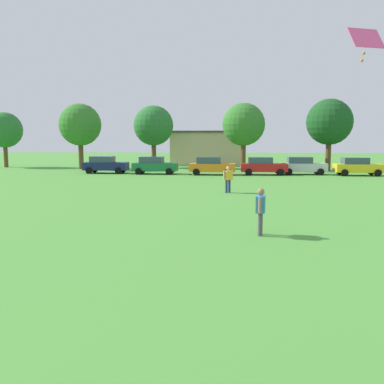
{
  "coord_description": "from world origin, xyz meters",
  "views": [
    {
      "loc": [
        5.44,
        0.61,
        3.31
      ],
      "look_at": [
        4.51,
        11.48,
        1.97
      ],
      "focal_mm": 39.8,
      "sensor_mm": 36.0,
      "label": 1
    }
  ],
  "objects_px": {
    "tree_center": "(154,126)",
    "parked_car_yellow_5": "(358,166)",
    "bystander_midfield": "(228,177)",
    "parked_car_navy_0": "(105,165)",
    "tree_far_left": "(4,130)",
    "kite": "(366,40)",
    "parked_car_red_3": "(263,166)",
    "tree_right": "(244,125)",
    "parked_car_silver_4": "(302,166)",
    "adult_bystander": "(261,207)",
    "parked_car_green_1": "(154,165)",
    "parked_car_orange_2": "(211,166)",
    "tree_left": "(80,125)",
    "tree_far_right": "(329,122)"
  },
  "relations": [
    {
      "from": "bystander_midfield",
      "to": "parked_car_red_3",
      "type": "bearing_deg",
      "value": 33.86
    },
    {
      "from": "parked_car_orange_2",
      "to": "tree_far_right",
      "type": "relative_size",
      "value": 0.56
    },
    {
      "from": "parked_car_navy_0",
      "to": "tree_center",
      "type": "relative_size",
      "value": 0.59
    },
    {
      "from": "parked_car_green_1",
      "to": "tree_far_right",
      "type": "distance_m",
      "value": 19.58
    },
    {
      "from": "tree_far_right",
      "to": "tree_left",
      "type": "bearing_deg",
      "value": -179.56
    },
    {
      "from": "tree_center",
      "to": "parked_car_yellow_5",
      "type": "bearing_deg",
      "value": -24.7
    },
    {
      "from": "parked_car_yellow_5",
      "to": "tree_far_left",
      "type": "distance_m",
      "value": 39.89
    },
    {
      "from": "bystander_midfield",
      "to": "parked_car_yellow_5",
      "type": "bearing_deg",
      "value": 6.35
    },
    {
      "from": "parked_car_navy_0",
      "to": "parked_car_orange_2",
      "type": "bearing_deg",
      "value": -5.68
    },
    {
      "from": "kite",
      "to": "parked_car_red_3",
      "type": "height_order",
      "value": "kite"
    },
    {
      "from": "parked_car_navy_0",
      "to": "parked_car_orange_2",
      "type": "height_order",
      "value": "same"
    },
    {
      "from": "adult_bystander",
      "to": "parked_car_orange_2",
      "type": "bearing_deg",
      "value": 13.98
    },
    {
      "from": "parked_car_red_3",
      "to": "tree_right",
      "type": "bearing_deg",
      "value": 102.67
    },
    {
      "from": "adult_bystander",
      "to": "parked_car_yellow_5",
      "type": "xyz_separation_m",
      "value": [
        10.83,
        25.85,
        -0.12
      ]
    },
    {
      "from": "parked_car_navy_0",
      "to": "parked_car_silver_4",
      "type": "height_order",
      "value": "same"
    },
    {
      "from": "adult_bystander",
      "to": "tree_far_right",
      "type": "bearing_deg",
      "value": -8.59
    },
    {
      "from": "parked_car_red_3",
      "to": "tree_far_left",
      "type": "bearing_deg",
      "value": 163.87
    },
    {
      "from": "bystander_midfield",
      "to": "tree_right",
      "type": "xyz_separation_m",
      "value": [
        1.66,
        21.24,
        3.98
      ]
    },
    {
      "from": "adult_bystander",
      "to": "kite",
      "type": "xyz_separation_m",
      "value": [
        3.17,
        -0.35,
        5.46
      ]
    },
    {
      "from": "parked_car_yellow_5",
      "to": "tree_center",
      "type": "xyz_separation_m",
      "value": [
        -20.78,
        9.56,
        4.08
      ]
    },
    {
      "from": "adult_bystander",
      "to": "parked_car_navy_0",
      "type": "xyz_separation_m",
      "value": [
        -13.31,
        26.61,
        -0.12
      ]
    },
    {
      "from": "bystander_midfield",
      "to": "tree_left",
      "type": "bearing_deg",
      "value": 86.12
    },
    {
      "from": "tree_far_left",
      "to": "tree_left",
      "type": "relative_size",
      "value": 0.9
    },
    {
      "from": "parked_car_green_1",
      "to": "parked_car_red_3",
      "type": "bearing_deg",
      "value": -0.47
    },
    {
      "from": "parked_car_orange_2",
      "to": "tree_left",
      "type": "xyz_separation_m",
      "value": [
        -15.07,
        6.85,
        4.1
      ]
    },
    {
      "from": "tree_left",
      "to": "tree_far_right",
      "type": "xyz_separation_m",
      "value": [
        27.45,
        0.21,
        0.22
      ]
    },
    {
      "from": "bystander_midfield",
      "to": "tree_center",
      "type": "xyz_separation_m",
      "value": [
        -8.82,
        23.49,
        3.95
      ]
    },
    {
      "from": "bystander_midfield",
      "to": "parked_car_yellow_5",
      "type": "height_order",
      "value": "parked_car_yellow_5"
    },
    {
      "from": "adult_bystander",
      "to": "parked_car_orange_2",
      "type": "xyz_separation_m",
      "value": [
        -2.71,
        25.56,
        -0.12
      ]
    },
    {
      "from": "tree_far_left",
      "to": "tree_center",
      "type": "xyz_separation_m",
      "value": [
        17.96,
        0.75,
        0.49
      ]
    },
    {
      "from": "tree_left",
      "to": "tree_far_left",
      "type": "bearing_deg",
      "value": 167.47
    },
    {
      "from": "kite",
      "to": "tree_right",
      "type": "height_order",
      "value": "tree_right"
    },
    {
      "from": "adult_bystander",
      "to": "parked_car_silver_4",
      "type": "bearing_deg",
      "value": -4.61
    },
    {
      "from": "tree_center",
      "to": "tree_right",
      "type": "height_order",
      "value": "tree_right"
    },
    {
      "from": "adult_bystander",
      "to": "bystander_midfield",
      "type": "height_order",
      "value": "bystander_midfield"
    },
    {
      "from": "bystander_midfield",
      "to": "parked_car_silver_4",
      "type": "xyz_separation_m",
      "value": [
        7.07,
        14.8,
        -0.13
      ]
    },
    {
      "from": "parked_car_navy_0",
      "to": "tree_far_left",
      "type": "relative_size",
      "value": 0.65
    },
    {
      "from": "kite",
      "to": "parked_car_silver_4",
      "type": "relative_size",
      "value": 0.28
    },
    {
      "from": "tree_far_left",
      "to": "tree_left",
      "type": "height_order",
      "value": "tree_left"
    },
    {
      "from": "kite",
      "to": "parked_car_red_3",
      "type": "bearing_deg",
      "value": 92.22
    },
    {
      "from": "parked_car_red_3",
      "to": "tree_center",
      "type": "bearing_deg",
      "value": 142.03
    },
    {
      "from": "bystander_midfield",
      "to": "parked_car_navy_0",
      "type": "relative_size",
      "value": 0.39
    },
    {
      "from": "adult_bystander",
      "to": "parked_car_yellow_5",
      "type": "bearing_deg",
      "value": -14.81
    },
    {
      "from": "parked_car_navy_0",
      "to": "parked_car_yellow_5",
      "type": "xyz_separation_m",
      "value": [
        24.14,
        -0.76,
        0.0
      ]
    },
    {
      "from": "parked_car_silver_4",
      "to": "tree_far_right",
      "type": "relative_size",
      "value": 0.56
    },
    {
      "from": "tree_right",
      "to": "parked_car_navy_0",
      "type": "bearing_deg",
      "value": -154.67
    },
    {
      "from": "tree_center",
      "to": "tree_far_right",
      "type": "xyz_separation_m",
      "value": [
        19.62,
        -2.8,
        0.24
      ]
    },
    {
      "from": "parked_car_silver_4",
      "to": "tree_far_right",
      "type": "height_order",
      "value": "tree_far_right"
    },
    {
      "from": "adult_bystander",
      "to": "tree_far_right",
      "type": "relative_size",
      "value": 0.22
    },
    {
      "from": "adult_bystander",
      "to": "kite",
      "type": "relative_size",
      "value": 1.38
    }
  ]
}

